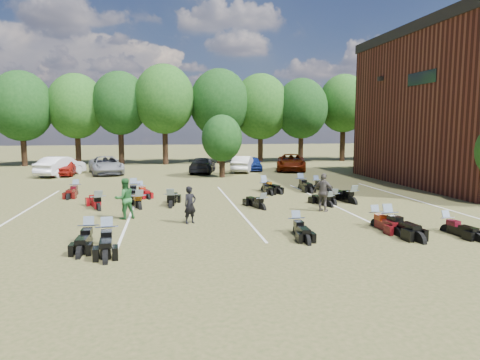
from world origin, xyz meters
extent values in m
plane|color=brown|center=(0.00, 0.00, 0.00)|extent=(160.00, 160.00, 0.00)
imported|color=maroon|center=(-14.51, 19.13, 0.71)|extent=(1.85, 4.26, 1.43)
imported|color=silver|center=(-14.85, 18.81, 0.79)|extent=(3.34, 5.09, 1.59)
imported|color=gray|center=(-11.38, 19.53, 0.75)|extent=(3.72, 5.86, 1.50)
imported|color=black|center=(-3.25, 18.97, 0.67)|extent=(2.86, 4.93, 1.34)
imported|color=navy|center=(1.44, 20.37, 0.64)|extent=(1.87, 3.90, 1.29)
imported|color=beige|center=(0.39, 19.23, 0.71)|extent=(2.91, 4.59, 1.43)
imported|color=#4F1404|center=(4.88, 19.59, 0.76)|extent=(3.90, 5.93, 1.52)
imported|color=#333438|center=(12.52, 19.65, 0.79)|extent=(3.91, 5.89, 1.58)
imported|color=black|center=(-5.42, -0.51, 0.78)|extent=(0.67, 0.60, 1.55)
imported|color=#235E2A|center=(-8.16, 0.89, 0.89)|extent=(1.07, 0.97, 1.78)
imported|color=#514A45|center=(0.92, 0.97, 0.91)|extent=(1.08, 1.05, 1.81)
cube|color=black|center=(9.35, 12.00, 7.50)|extent=(0.30, 0.40, 0.30)
cube|color=black|center=(9.47, 7.00, 7.00)|extent=(0.06, 3.00, 0.80)
cylinder|color=black|center=(-21.00, 29.00, 2.04)|extent=(0.58, 0.58, 4.08)
ellipsoid|color=#1E4C19|center=(-21.00, 29.00, 6.33)|extent=(6.00, 6.00, 6.90)
cylinder|color=black|center=(-16.00, 29.00, 2.04)|extent=(0.58, 0.58, 4.08)
ellipsoid|color=#1E4C19|center=(-16.00, 29.00, 6.33)|extent=(6.00, 6.00, 6.90)
cylinder|color=black|center=(-11.00, 29.00, 2.04)|extent=(0.57, 0.58, 4.08)
ellipsoid|color=#1E4C19|center=(-11.00, 29.00, 6.33)|extent=(6.00, 6.00, 6.90)
cylinder|color=black|center=(-6.00, 29.00, 2.04)|extent=(0.57, 0.58, 4.08)
ellipsoid|color=#1E4C19|center=(-6.00, 29.00, 6.33)|extent=(6.00, 6.00, 6.90)
cylinder|color=black|center=(-1.00, 29.00, 2.04)|extent=(0.58, 0.58, 4.08)
ellipsoid|color=#1E4C19|center=(-1.00, 29.00, 6.33)|extent=(6.00, 6.00, 6.90)
cylinder|color=black|center=(4.00, 29.00, 2.04)|extent=(0.57, 0.58, 4.08)
ellipsoid|color=#1E4C19|center=(4.00, 29.00, 6.33)|extent=(6.00, 6.00, 6.90)
cylinder|color=black|center=(9.00, 29.00, 2.04)|extent=(0.57, 0.58, 4.08)
ellipsoid|color=#1E4C19|center=(9.00, 29.00, 6.33)|extent=(6.00, 6.00, 6.90)
cylinder|color=black|center=(14.00, 29.00, 2.04)|extent=(0.57, 0.58, 4.08)
ellipsoid|color=#1E4C19|center=(14.00, 29.00, 6.33)|extent=(6.00, 6.00, 6.90)
cylinder|color=black|center=(19.00, 29.00, 2.04)|extent=(0.58, 0.58, 4.08)
ellipsoid|color=#1E4C19|center=(19.00, 29.00, 6.33)|extent=(6.00, 6.00, 6.90)
cylinder|color=black|center=(24.00, 29.00, 2.04)|extent=(0.58, 0.58, 4.08)
ellipsoid|color=#1E4C19|center=(24.00, 29.00, 6.33)|extent=(6.00, 6.00, 6.90)
cylinder|color=black|center=(-2.00, 15.50, 0.95)|extent=(0.24, 0.24, 1.90)
sphere|color=#1E4C19|center=(-2.00, 15.50, 3.10)|extent=(3.20, 3.20, 3.20)
cube|color=silver|center=(-13.00, 3.00, 0.01)|extent=(0.10, 14.00, 0.01)
cube|color=silver|center=(-8.00, 3.00, 0.01)|extent=(0.10, 14.00, 0.01)
cube|color=silver|center=(-3.00, 3.00, 0.01)|extent=(0.10, 14.00, 0.01)
cube|color=silver|center=(2.00, 3.00, 0.01)|extent=(0.10, 14.00, 0.01)
cube|color=silver|center=(7.00, 3.00, 0.01)|extent=(0.10, 14.00, 0.01)
camera|label=1|loc=(-6.35, -17.91, 3.96)|focal=32.00mm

